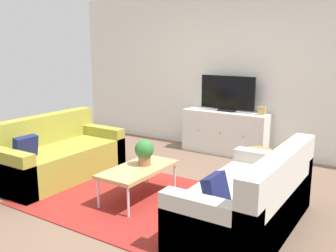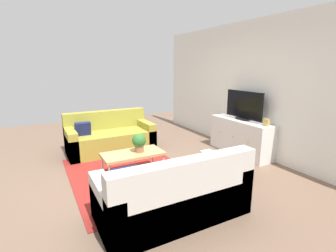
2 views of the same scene
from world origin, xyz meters
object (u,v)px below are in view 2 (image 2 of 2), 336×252
mantel_clock (266,122)px  wicker_basket (239,166)px  couch_left_side (109,138)px  couch_right_side (175,197)px  coffee_table (133,154)px  tv_console (241,137)px  flat_screen_tv (244,106)px  potted_plant (139,142)px

mantel_clock → wicker_basket: 1.10m
couch_left_side → couch_right_side: 2.87m
coffee_table → tv_console: bearing=89.0°
wicker_basket → coffee_table: bearing=-122.4°
couch_right_side → flat_screen_tv: size_ratio=1.88×
couch_left_side → wicker_basket: bearing=31.7°
couch_right_side → potted_plant: couch_right_side is taller
mantel_clock → wicker_basket: (0.29, -0.89, -0.58)m
coffee_table → wicker_basket: wicker_basket is taller
couch_left_side → potted_plant: bearing=4.5°
coffee_table → flat_screen_tv: flat_screen_tv is taller
couch_right_side → coffee_table: size_ratio=1.77×
potted_plant → couch_right_side: bearing=-4.6°
tv_console → mantel_clock: mantel_clock is taller
coffee_table → wicker_basket: size_ratio=2.44×
coffee_table → wicker_basket: (0.94, 1.48, -0.16)m
mantel_clock → couch_left_side: bearing=-131.5°
potted_plant → tv_console: 2.27m
flat_screen_tv → potted_plant: bearing=-90.9°
couch_left_side → flat_screen_tv: (1.50, 2.39, 0.73)m
mantel_clock → couch_right_side: bearing=-72.1°
flat_screen_tv → mantel_clock: size_ratio=7.28×
couch_left_side → potted_plant: (1.46, 0.11, 0.28)m
coffee_table → tv_console: (0.04, 2.37, -0.00)m
couch_left_side → mantel_clock: 3.21m
flat_screen_tv → wicker_basket: size_ratio=2.29×
tv_console → wicker_basket: size_ratio=3.51×
tv_console → wicker_basket: bearing=-44.7°
couch_left_side → couch_right_side: same height
potted_plant → flat_screen_tv: 2.32m
couch_right_side → coffee_table: 1.42m
mantel_clock → wicker_basket: mantel_clock is taller
tv_console → flat_screen_tv: bearing=90.0°
potted_plant → tv_console: (0.04, 2.26, -0.21)m
couch_left_side → tv_console: 2.81m
tv_console → flat_screen_tv: flat_screen_tv is taller
coffee_table → couch_right_side: bearing=0.0°
coffee_table → potted_plant: size_ratio=3.24×
coffee_table → mantel_clock: (0.65, 2.37, 0.42)m
tv_console → mantel_clock: (0.61, 0.00, 0.43)m
coffee_table → potted_plant: potted_plant is taller
coffee_table → tv_console: 2.37m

